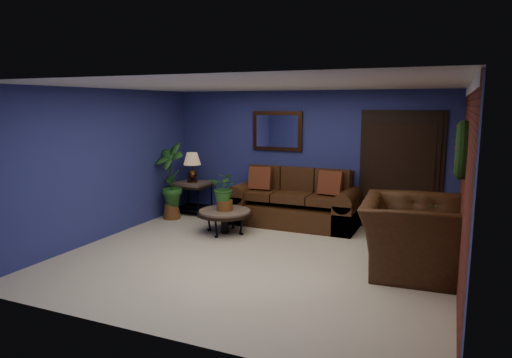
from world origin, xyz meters
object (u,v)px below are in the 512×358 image
at_px(table_lamp, 192,164).
at_px(end_table, 193,189).
at_px(coffee_table, 225,213).
at_px(armchair, 412,236).
at_px(sofa, 296,206).
at_px(side_chair, 302,197).

bearing_deg(table_lamp, end_table, -18.43).
bearing_deg(table_lamp, coffee_table, -39.35).
distance_m(coffee_table, table_lamp, 1.80).
distance_m(end_table, armchair, 4.75).
distance_m(sofa, coffee_table, 1.44).
height_order(sofa, armchair, sofa).
distance_m(sofa, table_lamp, 2.33).
xyz_separation_m(end_table, armchair, (4.45, -1.67, -0.01)).
bearing_deg(side_chair, armchair, -37.98).
xyz_separation_m(coffee_table, table_lamp, (-1.29, 1.06, 0.68)).
relative_size(coffee_table, table_lamp, 1.62).
distance_m(coffee_table, end_table, 1.67).
height_order(coffee_table, armchair, armchair).
relative_size(end_table, table_lamp, 1.22).
bearing_deg(armchair, end_table, 65.75).
bearing_deg(side_chair, sofa, -164.85).
relative_size(table_lamp, armchair, 0.39).
bearing_deg(table_lamp, sofa, 0.99).
height_order(sofa, side_chair, sofa).
bearing_deg(armchair, coffee_table, 75.36).
xyz_separation_m(sofa, coffee_table, (-0.94, -1.09, 0.01)).
bearing_deg(sofa, coffee_table, -130.59).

